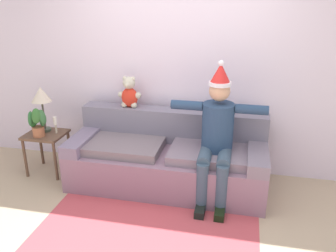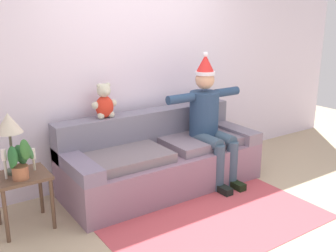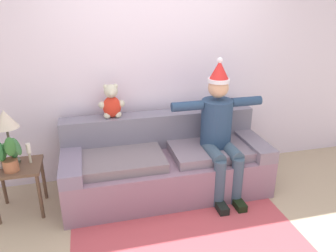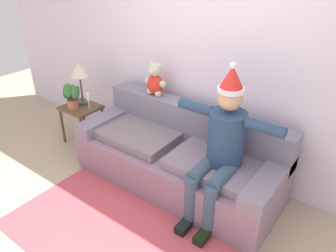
# 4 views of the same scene
# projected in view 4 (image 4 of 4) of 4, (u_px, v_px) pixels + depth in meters

# --- Properties ---
(ground_plane) EXTENTS (10.00, 10.00, 0.00)m
(ground_plane) POSITION_uv_depth(u_px,v_px,m) (114.00, 236.00, 2.94)
(ground_plane) COLOR tan
(back_wall) EXTENTS (7.00, 0.10, 2.70)m
(back_wall) POSITION_uv_depth(u_px,v_px,m) (209.00, 53.00, 3.40)
(back_wall) COLOR silver
(back_wall) RESTS_ON ground_plane
(couch) EXTENTS (2.24, 0.89, 0.83)m
(couch) POSITION_uv_depth(u_px,v_px,m) (179.00, 157.00, 3.51)
(couch) COLOR gray
(couch) RESTS_ON ground_plane
(person_seated) EXTENTS (1.02, 0.77, 1.51)m
(person_seated) POSITION_uv_depth(u_px,v_px,m) (221.00, 145.00, 2.89)
(person_seated) COLOR navy
(person_seated) RESTS_ON ground_plane
(teddy_bear) EXTENTS (0.29, 0.17, 0.38)m
(teddy_bear) POSITION_uv_depth(u_px,v_px,m) (155.00, 81.00, 3.67)
(teddy_bear) COLOR red
(teddy_bear) RESTS_ON couch
(side_table) EXTENTS (0.47, 0.42, 0.52)m
(side_table) POSITION_uv_depth(u_px,v_px,m) (81.00, 113.00, 4.23)
(side_table) COLOR brown
(side_table) RESTS_ON ground_plane
(table_lamp) EXTENTS (0.24, 0.24, 0.56)m
(table_lamp) POSITION_uv_depth(u_px,v_px,m) (79.00, 72.00, 4.06)
(table_lamp) COLOR #42503F
(table_lamp) RESTS_ON side_table
(potted_plant) EXTENTS (0.26, 0.28, 0.38)m
(potted_plant) POSITION_uv_depth(u_px,v_px,m) (72.00, 96.00, 4.04)
(potted_plant) COLOR #A35F3F
(potted_plant) RESTS_ON side_table
(candle_tall) EXTENTS (0.04, 0.04, 0.27)m
(candle_tall) POSITION_uv_depth(u_px,v_px,m) (71.00, 92.00, 4.16)
(candle_tall) COLOR beige
(candle_tall) RESTS_ON side_table
(candle_short) EXTENTS (0.04, 0.04, 0.21)m
(candle_short) POSITION_uv_depth(u_px,v_px,m) (88.00, 98.00, 4.09)
(candle_short) COLOR beige
(candle_short) RESTS_ON side_table
(area_rug) EXTENTS (2.12, 1.12, 0.01)m
(area_rug) POSITION_uv_depth(u_px,v_px,m) (113.00, 238.00, 2.93)
(area_rug) COLOR #BC4850
(area_rug) RESTS_ON ground_plane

